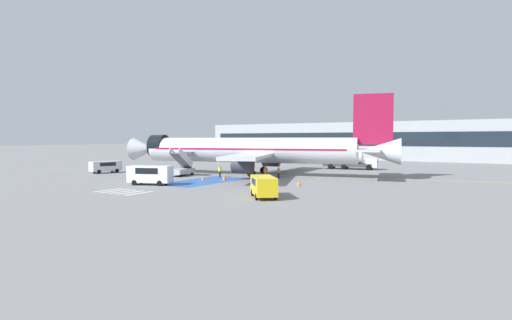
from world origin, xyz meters
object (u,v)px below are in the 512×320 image
ground_crew_0 (220,170)px  traffic_cone_2 (224,178)px  ground_crew_2 (279,172)px  terminal_building (388,141)px  boarding_stairs_forward (181,169)px  fuel_tanker (350,160)px  service_van_2 (106,166)px  ground_crew_1 (265,172)px  service_van_1 (150,174)px  traffic_cone_0 (203,178)px  airliner (252,150)px  traffic_cone_1 (299,183)px  service_van_0 (264,185)px

ground_crew_0 → traffic_cone_2: 4.50m
ground_crew_2 → terminal_building: 60.29m
boarding_stairs_forward → fuel_tanker: bearing=43.0°
service_van_2 → ground_crew_1: (27.82, 3.58, -0.05)m
boarding_stairs_forward → service_van_1: boarding_stairs_forward is taller
fuel_tanker → service_van_1: bearing=-27.6°
ground_crew_1 → traffic_cone_0: (-7.15, -4.15, -0.83)m
airliner → ground_crew_2: bearing=-126.4°
traffic_cone_1 → fuel_tanker: bearing=96.7°
fuel_tanker → service_van_0: bearing=-2.2°
ground_crew_0 → ground_crew_2: 8.66m
airliner → fuel_tanker: bearing=-38.0°
service_van_1 → ground_crew_1: bearing=-59.2°
airliner → ground_crew_1: bearing=-148.2°
service_van_0 → terminal_building: (-7.00, 76.68, 3.74)m
fuel_tanker → ground_crew_1: (-3.17, -24.89, -0.64)m
boarding_stairs_forward → service_van_0: size_ratio=1.19×
airliner → ground_crew_1: airliner is taller
terminal_building → ground_crew_2: bearing=-90.3°
boarding_stairs_forward → terminal_building: (14.78, 64.06, 3.91)m
traffic_cone_2 → terminal_building: (5.50, 65.87, 4.62)m
airliner → fuel_tanker: size_ratio=4.29×
terminal_building → service_van_2: bearing=-113.1°
ground_crew_2 → traffic_cone_0: bearing=-102.0°
airliner → boarding_stairs_forward: (-8.37, -6.52, -2.76)m
ground_crew_2 → terminal_building: (0.36, 60.15, 4.02)m
traffic_cone_2 → fuel_tanker: bearing=73.8°
airliner → traffic_cone_1: bearing=-139.4°
terminal_building → service_van_1: bearing=-97.5°
service_van_2 → ground_crew_1: service_van_2 is taller
service_van_2 → ground_crew_2: 28.95m
ground_crew_2 → traffic_cone_0: ground_crew_2 is taller
service_van_1 → ground_crew_0: bearing=-26.7°
service_van_0 → ground_crew_0: size_ratio=2.81×
service_van_0 → traffic_cone_1: (-1.25, 10.21, -0.90)m
service_van_0 → service_van_2: bearing=124.4°
boarding_stairs_forward → ground_crew_0: 6.30m
ground_crew_2 → service_van_2: bearing=-132.7°
ground_crew_2 → traffic_cone_1: size_ratio=2.69×
service_van_2 → ground_crew_0: size_ratio=3.05×
traffic_cone_0 → service_van_0: bearing=-31.9°
traffic_cone_2 → service_van_1: bearing=-115.8°
service_van_1 → traffic_cone_0: 7.82m
traffic_cone_1 → airliner: bearing=143.7°
ground_crew_0 → traffic_cone_1: size_ratio=2.77×
traffic_cone_0 → service_van_1: bearing=-105.1°
service_van_2 → ground_crew_2: bearing=26.6°
fuel_tanker → terminal_building: bearing=174.7°
service_van_0 → traffic_cone_0: service_van_0 is taller
terminal_building → airliner: bearing=-96.4°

